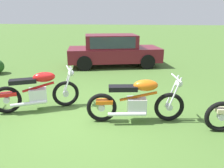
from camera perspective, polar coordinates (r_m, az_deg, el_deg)
name	(u,v)px	position (r m, az deg, el deg)	size (l,w,h in m)	color
ground_plane	(81,119)	(4.92, -8.28, -9.17)	(120.00, 120.00, 0.00)	#476B2D
motorcycle_red	(38,91)	(5.47, -19.20, -1.78)	(1.83, 1.19, 1.02)	black
motorcycle_orange	(137,101)	(4.61, 6.67, -4.44)	(2.09, 0.80, 1.02)	black
car_burgundy	(113,49)	(9.90, 0.20, 9.39)	(4.44, 2.83, 1.43)	maroon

